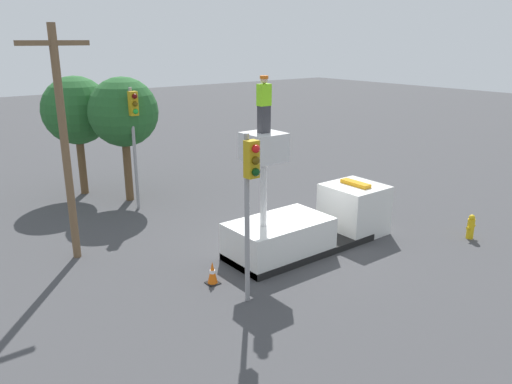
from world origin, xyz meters
TOP-DOWN VIEW (x-y plane):
  - ground_plane at (0.00, 0.00)m, footprint 120.00×120.00m
  - bucket_truck at (0.47, 0.00)m, footprint 6.56×2.13m
  - worker at (-1.70, 0.00)m, footprint 0.40×0.26m
  - traffic_light_pole at (-3.66, -1.88)m, footprint 0.34×0.57m
  - traffic_light_across at (-2.61, 7.64)m, footprint 0.34×0.57m
  - fire_hydrant at (5.78, -3.14)m, footprint 0.50×0.26m
  - traffic_cone_rear at (-3.90, -0.27)m, footprint 0.39×0.39m
  - tree_left_bg at (-3.71, 11.49)m, footprint 3.16×3.16m
  - tree_right_bg at (-2.40, 9.17)m, footprint 3.10×3.10m
  - utility_pole at (-6.53, 4.27)m, footprint 2.20×0.26m

SIDE VIEW (x-z plane):
  - ground_plane at x=0.00m, z-range 0.00..0.00m
  - traffic_cone_rear at x=-3.90m, z-range -0.02..0.71m
  - fire_hydrant at x=5.78m, z-range -0.01..0.94m
  - bucket_truck at x=0.47m, z-range -1.31..3.10m
  - traffic_light_pole at x=-3.66m, z-range 1.02..5.88m
  - traffic_light_across at x=-2.61m, z-range 1.10..6.41m
  - tree_left_bg at x=-3.71m, z-range 1.20..6.83m
  - tree_right_bg at x=-2.40m, z-range 1.25..6.91m
  - utility_pole at x=-6.53m, z-range 0.32..8.02m
  - worker at x=-1.70m, z-range 4.42..6.16m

